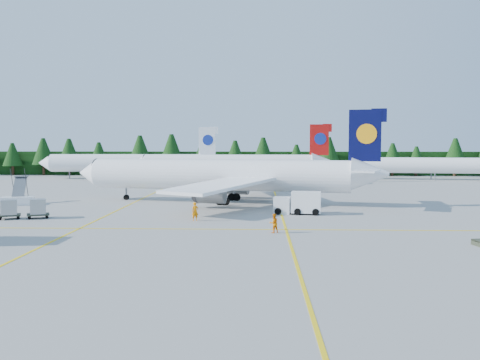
{
  "coord_description": "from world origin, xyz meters",
  "views": [
    {
      "loc": [
        3.44,
        -56.76,
        8.31
      ],
      "look_at": [
        0.93,
        11.96,
        3.5
      ],
      "focal_mm": 40.0,
      "sensor_mm": 36.0,
      "label": 1
    }
  ],
  "objects_px": {
    "airliner_navy": "(212,175)",
    "airstairs": "(18,199)",
    "service_truck": "(298,203)",
    "airliner_red": "(225,165)"
  },
  "relations": [
    {
      "from": "airliner_navy",
      "to": "airstairs",
      "type": "height_order",
      "value": "airliner_navy"
    },
    {
      "from": "airliner_navy",
      "to": "airstairs",
      "type": "bearing_deg",
      "value": -159.93
    },
    {
      "from": "airstairs",
      "to": "service_truck",
      "type": "relative_size",
      "value": 1.09
    },
    {
      "from": "airliner_red",
      "to": "airstairs",
      "type": "bearing_deg",
      "value": -119.77
    },
    {
      "from": "airliner_navy",
      "to": "airstairs",
      "type": "relative_size",
      "value": 6.92
    },
    {
      "from": "airliner_red",
      "to": "airstairs",
      "type": "height_order",
      "value": "airliner_red"
    },
    {
      "from": "airliner_red",
      "to": "airliner_navy",
      "type": "bearing_deg",
      "value": -87.92
    },
    {
      "from": "service_truck",
      "to": "airliner_red",
      "type": "bearing_deg",
      "value": 110.54
    },
    {
      "from": "airliner_navy",
      "to": "service_truck",
      "type": "relative_size",
      "value": 7.55
    },
    {
      "from": "airliner_navy",
      "to": "airliner_red",
      "type": "relative_size",
      "value": 1.02
    }
  ]
}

